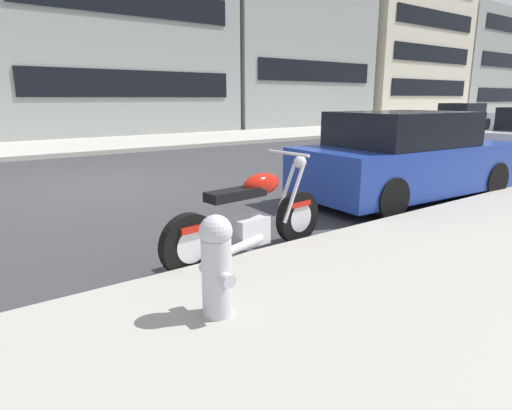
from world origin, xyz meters
The scene contains 11 objects.
ground_plane centered at (0.00, 0.00, 0.00)m, with size 260.00×260.00×0.00m, color #333335.
sidewalk_far_curb centered at (12.00, 7.49, 0.07)m, with size 120.00×5.00×0.14m, color #ADA89E.
parking_stall_stripe centered at (0.00, -4.39, 0.00)m, with size 0.12×2.20×0.01m, color silver.
parked_motorcycle centered at (0.20, -4.92, 0.43)m, with size 2.17×0.62×1.11m.
parked_car_behind_motorcycle centered at (4.02, -4.13, 0.70)m, with size 4.14×1.98×1.48m.
car_opposite_curb centered at (21.02, 4.47, 0.67)m, with size 4.60×2.03×1.43m.
fire_hydrant centered at (-0.93, -6.07, 0.54)m, with size 0.24×0.36×0.76m.
townhouse_mid_block centered at (4.69, 14.01, 5.20)m, with size 10.77×8.51×10.40m.
townhouse_near_left centered at (15.26, 15.52, 7.14)m, with size 9.80×11.52×14.28m.
townhouse_corner_block centered at (26.22, 14.82, 5.47)m, with size 10.34×10.13×10.93m.
townhouse_behind_pole centered at (39.22, 13.80, 4.45)m, with size 15.21×8.09×8.91m.
Camera 1 is at (-2.45, -8.63, 1.70)m, focal length 30.64 mm.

